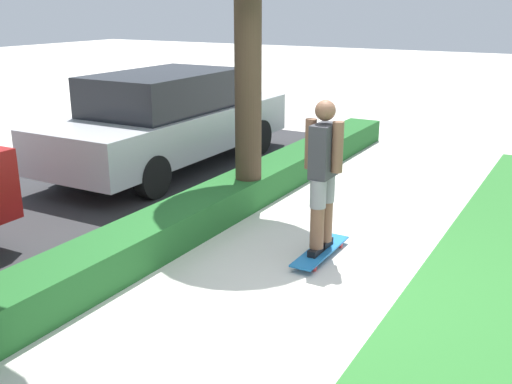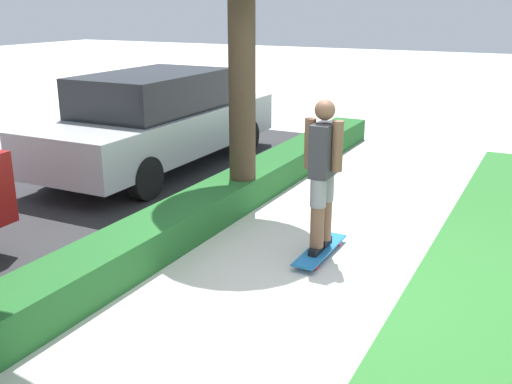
# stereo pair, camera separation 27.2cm
# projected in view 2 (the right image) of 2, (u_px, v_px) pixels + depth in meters

# --- Properties ---
(ground_plane) EXTENTS (60.00, 60.00, 0.00)m
(ground_plane) POSITION_uv_depth(u_px,v_px,m) (300.00, 275.00, 5.92)
(ground_plane) COLOR beige
(street_asphalt) EXTENTS (12.60, 5.00, 0.01)m
(street_asphalt) POSITION_uv_depth(u_px,v_px,m) (1.00, 211.00, 7.74)
(street_asphalt) COLOR #2D2D30
(street_asphalt) RESTS_ON ground_plane
(hedge_row) EXTENTS (12.60, 0.60, 0.39)m
(hedge_row) POSITION_uv_depth(u_px,v_px,m) (166.00, 230.00, 6.55)
(hedge_row) COLOR #236028
(hedge_row) RESTS_ON ground_plane
(skateboard) EXTENTS (1.02, 0.24, 0.08)m
(skateboard) POSITION_uv_depth(u_px,v_px,m) (320.00, 250.00, 6.36)
(skateboard) COLOR #1E6BAD
(skateboard) RESTS_ON ground_plane
(skater_person) EXTENTS (0.48, 0.41, 1.59)m
(skater_person) POSITION_uv_depth(u_px,v_px,m) (323.00, 172.00, 6.10)
(skater_person) COLOR black
(skater_person) RESTS_ON skateboard
(parked_car_middle) EXTENTS (4.78, 1.78, 1.55)m
(parked_car_middle) POSITION_uv_depth(u_px,v_px,m) (158.00, 120.00, 9.54)
(parked_car_middle) COLOR #B7B7BC
(parked_car_middle) RESTS_ON ground_plane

